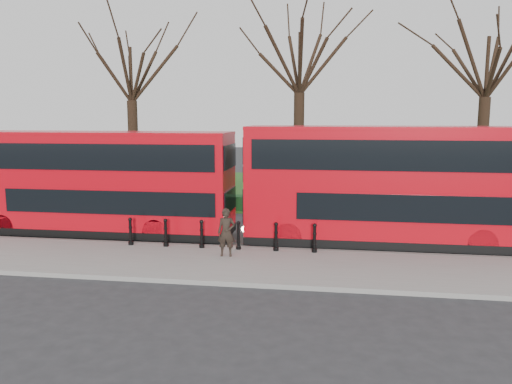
% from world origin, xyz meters
% --- Properties ---
extents(ground, '(120.00, 120.00, 0.00)m').
position_xyz_m(ground, '(0.00, 0.00, 0.00)').
color(ground, '#28282B').
rests_on(ground, ground).
extents(pavement, '(60.00, 4.00, 0.15)m').
position_xyz_m(pavement, '(0.00, -3.00, 0.07)').
color(pavement, gray).
rests_on(pavement, ground).
extents(kerb, '(60.00, 0.25, 0.16)m').
position_xyz_m(kerb, '(0.00, -1.00, 0.07)').
color(kerb, slate).
rests_on(kerb, ground).
extents(grass_verge, '(60.00, 18.00, 0.06)m').
position_xyz_m(grass_verge, '(0.00, 15.00, 0.03)').
color(grass_verge, '#21501A').
rests_on(grass_verge, ground).
extents(hedge, '(60.00, 0.90, 0.80)m').
position_xyz_m(hedge, '(0.00, 6.80, 0.40)').
color(hedge, black).
rests_on(hedge, ground).
extents(yellow_line_outer, '(60.00, 0.10, 0.01)m').
position_xyz_m(yellow_line_outer, '(0.00, -0.70, 0.01)').
color(yellow_line_outer, yellow).
rests_on(yellow_line_outer, ground).
extents(yellow_line_inner, '(60.00, 0.10, 0.01)m').
position_xyz_m(yellow_line_inner, '(0.00, -0.50, 0.01)').
color(yellow_line_inner, yellow).
rests_on(yellow_line_inner, ground).
extents(tree_left, '(6.85, 6.85, 10.71)m').
position_xyz_m(tree_left, '(-8.00, 10.00, 7.78)').
color(tree_left, black).
rests_on(tree_left, ground).
extents(tree_mid, '(7.31, 7.31, 11.42)m').
position_xyz_m(tree_mid, '(2.00, 10.00, 8.30)').
color(tree_mid, black).
rests_on(tree_mid, ground).
extents(tree_right, '(6.97, 6.97, 10.89)m').
position_xyz_m(tree_right, '(12.00, 10.00, 7.92)').
color(tree_right, black).
rests_on(tree_right, ground).
extents(bollard_row, '(7.07, 0.15, 1.00)m').
position_xyz_m(bollard_row, '(-0.11, -1.35, 0.65)').
color(bollard_row, black).
rests_on(bollard_row, pavement).
extents(bus_lead, '(10.91, 2.51, 4.34)m').
position_xyz_m(bus_lead, '(-5.57, 0.56, 2.19)').
color(bus_lead, '#BB0712').
rests_on(bus_lead, ground).
extents(bus_rear, '(11.55, 2.65, 4.60)m').
position_xyz_m(bus_rear, '(6.41, 0.51, 2.32)').
color(bus_rear, '#BB0712').
rests_on(bus_rear, ground).
extents(pedestrian, '(0.65, 0.46, 1.68)m').
position_xyz_m(pedestrian, '(0.33, -2.30, 0.99)').
color(pedestrian, black).
rests_on(pedestrian, pavement).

